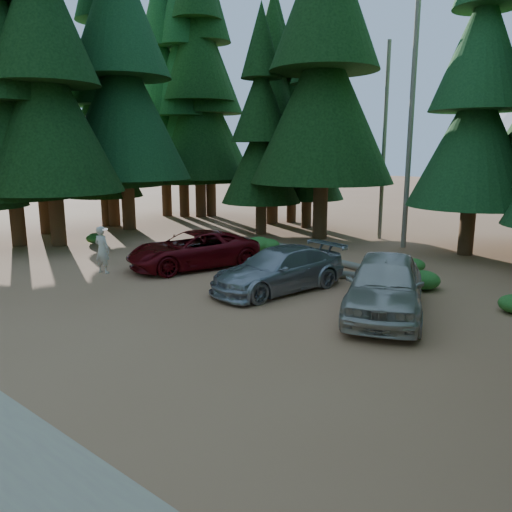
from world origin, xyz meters
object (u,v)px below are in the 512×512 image
at_px(log_left, 270,245).
at_px(red_pickup, 193,250).
at_px(silver_minivan_right, 385,285).
at_px(log_right, 354,276).
at_px(frisbee_player, 102,249).
at_px(silver_minivan_center, 279,269).
at_px(log_mid, 351,265).

bearing_deg(log_left, red_pickup, -88.05).
relative_size(silver_minivan_right, log_right, 1.14).
xyz_separation_m(frisbee_player, log_left, (-0.34, 9.50, -1.25)).
height_order(red_pickup, frisbee_player, frisbee_player).
xyz_separation_m(silver_minivan_center, frisbee_player, (-4.51, -3.77, 0.68)).
bearing_deg(log_mid, silver_minivan_center, -80.37).
xyz_separation_m(silver_minivan_right, log_left, (-8.71, 5.80, -0.73)).
xyz_separation_m(log_left, log_mid, (5.19, -1.39, -0.02)).
bearing_deg(silver_minivan_right, log_mid, 106.22).
relative_size(silver_minivan_right, log_mid, 1.54).
height_order(red_pickup, log_left, red_pickup).
xyz_separation_m(red_pickup, log_right, (5.97, 2.42, -0.58)).
height_order(frisbee_player, log_right, frisbee_player).
bearing_deg(red_pickup, log_left, 111.25).
distance_m(frisbee_player, log_mid, 9.53).
bearing_deg(silver_minivan_center, log_mid, 97.22).
xyz_separation_m(silver_minivan_right, log_right, (-2.58, 2.97, -0.74)).
distance_m(silver_minivan_center, log_right, 3.21).
height_order(silver_minivan_right, log_left, silver_minivan_right).
xyz_separation_m(frisbee_player, log_mid, (4.85, 8.11, -1.27)).
relative_size(silver_minivan_center, log_left, 1.15).
relative_size(silver_minivan_right, log_left, 1.19).
height_order(silver_minivan_center, log_right, silver_minivan_center).
height_order(silver_minivan_center, log_mid, silver_minivan_center).
relative_size(silver_minivan_center, log_right, 1.10).
relative_size(frisbee_player, log_left, 0.37).
xyz_separation_m(red_pickup, log_left, (-0.17, 5.25, -0.57)).
xyz_separation_m(frisbee_player, log_right, (5.79, 6.66, -1.26)).
distance_m(red_pickup, log_right, 6.46).
height_order(red_pickup, silver_minivan_center, red_pickup).
xyz_separation_m(silver_minivan_center, log_right, (1.28, 2.89, -0.58)).
relative_size(frisbee_player, log_mid, 0.47).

